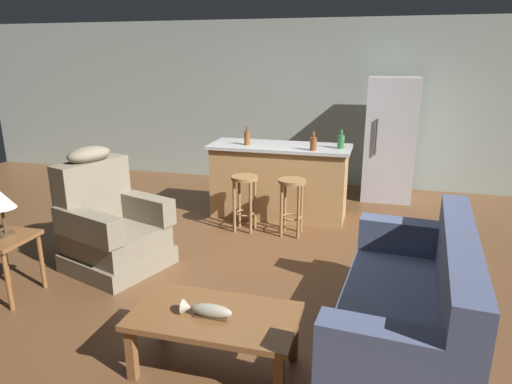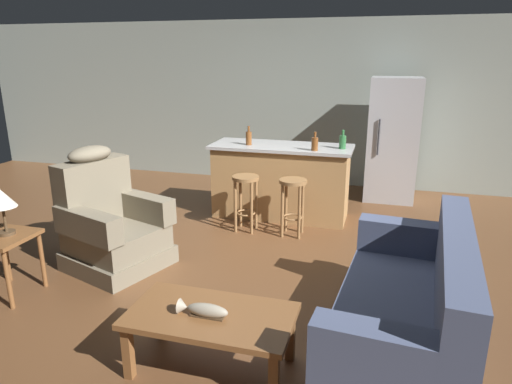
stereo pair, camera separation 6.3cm
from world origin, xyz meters
The scene contains 15 objects.
ground_plane centered at (0.00, 0.00, 0.00)m, with size 12.00×12.00×0.00m.
back_wall centered at (0.00, 3.12, 1.30)m, with size 12.00×0.05×2.60m.
coffee_table centered at (0.25, -1.80, 0.36)m, with size 1.10×0.60×0.42m.
fish_figurine centered at (0.21, -1.84, 0.46)m, with size 0.34×0.10×0.10m.
couch centered at (1.52, -1.29, 0.34)m, with size 1.01×1.97×0.94m.
recliner_near_lamp centered at (-1.30, -0.56, 0.42)m, with size 1.07×1.07×1.20m.
end_table centered at (-1.86, -1.34, 0.46)m, with size 0.48×0.48×0.56m.
table_lamp centered at (-1.83, -1.31, 0.87)m, with size 0.24×0.24×0.41m.
kitchen_island centered at (0.00, 1.35, 0.48)m, with size 1.80×0.70×0.95m.
bar_stool_left centered at (-0.29, 0.72, 0.47)m, with size 0.32×0.32×0.68m.
bar_stool_right centered at (0.28, 0.72, 0.47)m, with size 0.32×0.32×0.68m.
refrigerator centered at (1.37, 2.55, 0.88)m, with size 0.70×0.69×1.76m.
bottle_tall_green centered at (0.77, 1.33, 1.04)m, with size 0.08×0.08×0.23m.
bottle_short_amber centered at (-0.41, 1.25, 1.04)m, with size 0.08×0.08×0.24m.
bottle_wine_dark centered at (0.46, 1.12, 1.04)m, with size 0.08×0.08×0.23m.
Camera 1 is at (1.20, -4.28, 2.05)m, focal length 32.00 mm.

